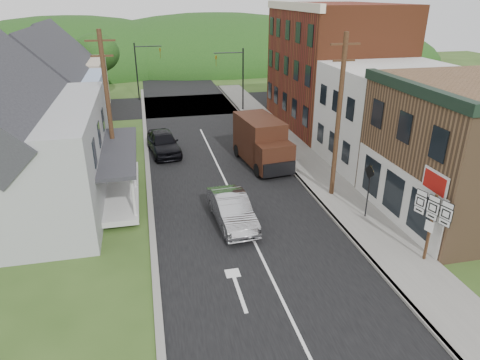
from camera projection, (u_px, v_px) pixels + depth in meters
ground at (252, 238)px, 20.46m from camera, size 120.00×120.00×0.00m
road at (217, 163)px, 29.39m from camera, size 9.00×90.00×0.02m
cross_road at (189, 105)px, 44.58m from camera, size 60.00×9.00×0.02m
sidewalk_right at (308, 166)px, 28.77m from camera, size 2.80×55.00×0.15m
curb_right at (289, 167)px, 28.49m from camera, size 0.20×55.00×0.15m
curb_left at (149, 180)px, 26.65m from camera, size 0.30×55.00×0.12m
storefront_tan at (472, 151)px, 21.33m from camera, size 8.00×8.00×7.00m
storefront_white at (391, 117)px, 28.13m from camera, size 8.00×7.00×6.50m
storefront_red at (333, 67)px, 35.91m from camera, size 8.00×12.00×10.00m
house_blue at (55, 96)px, 31.95m from camera, size 7.14×8.16×7.28m
house_cream at (65, 75)px, 39.88m from camera, size 7.14×8.16×7.28m
utility_pole_right at (339, 117)px, 22.84m from camera, size 1.60×0.26×9.00m
utility_pole_left at (109, 109)px, 24.43m from camera, size 1.60×0.26×9.00m
traffic_signal_right at (236, 73)px, 40.81m from camera, size 2.87×0.20×6.00m
traffic_signal_left at (143, 65)px, 45.33m from camera, size 2.87×0.20×6.00m
tree_left_d at (96, 53)px, 45.27m from camera, size 4.80×4.80×6.94m
forested_ridge at (169, 65)px, 69.58m from camera, size 90.00×30.00×16.00m
silver_sedan at (232, 210)px, 21.40m from camera, size 1.93×4.74×1.53m
dark_sedan at (163, 143)px, 30.84m from camera, size 2.55×5.07×1.66m
delivery_van at (262, 142)px, 28.55m from camera, size 2.91×5.84×3.14m
route_sign_cluster at (431, 218)px, 17.75m from camera, size 0.56×1.71×3.09m
warning_sign at (369, 184)px, 21.36m from camera, size 0.16×0.80×2.90m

